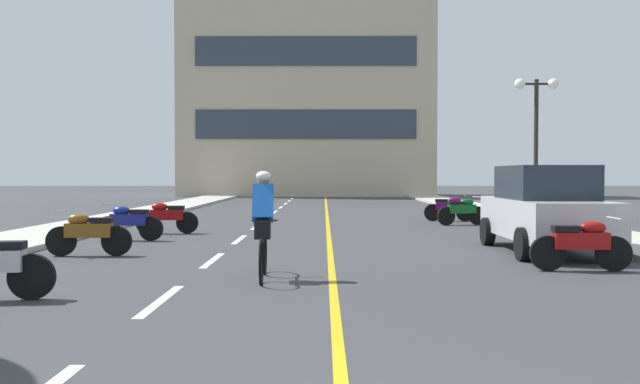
{
  "coord_description": "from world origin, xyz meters",
  "views": [
    {
      "loc": [
        0.11,
        -2.52,
        1.64
      ],
      "look_at": [
        -0.0,
        19.05,
        1.06
      ],
      "focal_mm": 37.12,
      "sensor_mm": 36.0,
      "label": 1
    }
  ],
  "objects_px": {
    "parked_car_near": "(545,209)",
    "motorcycle_3": "(88,233)",
    "motorcycle_4": "(129,222)",
    "motorcycle_6": "(462,210)",
    "motorcycle_2": "(582,243)",
    "motorcycle_7": "(449,208)",
    "motorcycle_5": "(167,217)",
    "cyclist_rider": "(263,222)",
    "street_lamp_mid": "(536,115)"
  },
  "relations": [
    {
      "from": "motorcycle_3",
      "to": "motorcycle_2",
      "type": "bearing_deg",
      "value": -12.51
    },
    {
      "from": "street_lamp_mid",
      "to": "motorcycle_2",
      "type": "relative_size",
      "value": 2.75
    },
    {
      "from": "motorcycle_5",
      "to": "motorcycle_6",
      "type": "height_order",
      "value": "same"
    },
    {
      "from": "street_lamp_mid",
      "to": "cyclist_rider",
      "type": "relative_size",
      "value": 2.65
    },
    {
      "from": "street_lamp_mid",
      "to": "motorcycle_5",
      "type": "relative_size",
      "value": 2.75
    },
    {
      "from": "street_lamp_mid",
      "to": "motorcycle_3",
      "type": "relative_size",
      "value": 2.75
    },
    {
      "from": "motorcycle_6",
      "to": "motorcycle_7",
      "type": "bearing_deg",
      "value": 93.39
    },
    {
      "from": "motorcycle_3",
      "to": "cyclist_rider",
      "type": "bearing_deg",
      "value": -37.36
    },
    {
      "from": "motorcycle_6",
      "to": "motorcycle_7",
      "type": "height_order",
      "value": "same"
    },
    {
      "from": "motorcycle_2",
      "to": "motorcycle_4",
      "type": "distance_m",
      "value": 10.48
    },
    {
      "from": "parked_car_near",
      "to": "motorcycle_3",
      "type": "xyz_separation_m",
      "value": [
        -9.35,
        -0.68,
        -0.44
      ]
    },
    {
      "from": "motorcycle_4",
      "to": "motorcycle_6",
      "type": "height_order",
      "value": "same"
    },
    {
      "from": "motorcycle_4",
      "to": "cyclist_rider",
      "type": "xyz_separation_m",
      "value": [
        3.86,
        -5.94,
        0.41
      ]
    },
    {
      "from": "parked_car_near",
      "to": "motorcycle_7",
      "type": "bearing_deg",
      "value": 91.63
    },
    {
      "from": "street_lamp_mid",
      "to": "motorcycle_3",
      "type": "bearing_deg",
      "value": -143.25
    },
    {
      "from": "motorcycle_6",
      "to": "cyclist_rider",
      "type": "height_order",
      "value": "cyclist_rider"
    },
    {
      "from": "motorcycle_3",
      "to": "motorcycle_4",
      "type": "distance_m",
      "value": 3.07
    },
    {
      "from": "motorcycle_7",
      "to": "motorcycle_3",
      "type": "bearing_deg",
      "value": -132.78
    },
    {
      "from": "motorcycle_4",
      "to": "cyclist_rider",
      "type": "relative_size",
      "value": 0.96
    },
    {
      "from": "parked_car_near",
      "to": "street_lamp_mid",
      "type": "bearing_deg",
      "value": 73.46
    },
    {
      "from": "motorcycle_2",
      "to": "motorcycle_7",
      "type": "height_order",
      "value": "same"
    },
    {
      "from": "motorcycle_5",
      "to": "cyclist_rider",
      "type": "height_order",
      "value": "cyclist_rider"
    },
    {
      "from": "motorcycle_3",
      "to": "cyclist_rider",
      "type": "xyz_separation_m",
      "value": [
        3.77,
        -2.88,
        0.41
      ]
    },
    {
      "from": "motorcycle_7",
      "to": "motorcycle_5",
      "type": "bearing_deg",
      "value": -150.92
    },
    {
      "from": "parked_car_near",
      "to": "motorcycle_4",
      "type": "xyz_separation_m",
      "value": [
        -9.44,
        2.39,
        -0.44
      ]
    },
    {
      "from": "parked_car_near",
      "to": "motorcycle_5",
      "type": "height_order",
      "value": "parked_car_near"
    },
    {
      "from": "motorcycle_4",
      "to": "motorcycle_6",
      "type": "xyz_separation_m",
      "value": [
        9.28,
        5.08,
        0.0
      ]
    },
    {
      "from": "motorcycle_4",
      "to": "motorcycle_3",
      "type": "bearing_deg",
      "value": -88.26
    },
    {
      "from": "parked_car_near",
      "to": "motorcycle_6",
      "type": "height_order",
      "value": "parked_car_near"
    },
    {
      "from": "motorcycle_2",
      "to": "motorcycle_3",
      "type": "xyz_separation_m",
      "value": [
        -9.07,
        2.01,
        0.0
      ]
    },
    {
      "from": "motorcycle_2",
      "to": "street_lamp_mid",
      "type": "bearing_deg",
      "value": 76.05
    },
    {
      "from": "motorcycle_2",
      "to": "motorcycle_5",
      "type": "relative_size",
      "value": 1.0
    },
    {
      "from": "motorcycle_7",
      "to": "cyclist_rider",
      "type": "relative_size",
      "value": 0.96
    },
    {
      "from": "motorcycle_4",
      "to": "motorcycle_5",
      "type": "relative_size",
      "value": 1.0
    },
    {
      "from": "parked_car_near",
      "to": "cyclist_rider",
      "type": "xyz_separation_m",
      "value": [
        -5.58,
        -3.56,
        -0.03
      ]
    },
    {
      "from": "motorcycle_2",
      "to": "motorcycle_5",
      "type": "bearing_deg",
      "value": 141.16
    },
    {
      "from": "parked_car_near",
      "to": "cyclist_rider",
      "type": "distance_m",
      "value": 6.62
    },
    {
      "from": "motorcycle_5",
      "to": "motorcycle_7",
      "type": "bearing_deg",
      "value": 29.08
    },
    {
      "from": "motorcycle_3",
      "to": "motorcycle_6",
      "type": "height_order",
      "value": "same"
    },
    {
      "from": "motorcycle_7",
      "to": "cyclist_rider",
      "type": "xyz_separation_m",
      "value": [
        -5.32,
        -12.7,
        0.41
      ]
    },
    {
      "from": "street_lamp_mid",
      "to": "motorcycle_2",
      "type": "distance_m",
      "value": 11.54
    },
    {
      "from": "motorcycle_4",
      "to": "motorcycle_7",
      "type": "xyz_separation_m",
      "value": [
        9.18,
        6.76,
        0.0
      ]
    },
    {
      "from": "motorcycle_2",
      "to": "motorcycle_5",
      "type": "height_order",
      "value": "same"
    },
    {
      "from": "motorcycle_2",
      "to": "cyclist_rider",
      "type": "distance_m",
      "value": 5.39
    },
    {
      "from": "street_lamp_mid",
      "to": "cyclist_rider",
      "type": "distance_m",
      "value": 14.38
    },
    {
      "from": "street_lamp_mid",
      "to": "motorcycle_6",
      "type": "bearing_deg",
      "value": -166.26
    },
    {
      "from": "motorcycle_2",
      "to": "motorcycle_6",
      "type": "bearing_deg",
      "value": 89.36
    },
    {
      "from": "parked_car_near",
      "to": "cyclist_rider",
      "type": "bearing_deg",
      "value": -147.5
    },
    {
      "from": "street_lamp_mid",
      "to": "cyclist_rider",
      "type": "xyz_separation_m",
      "value": [
        -7.98,
        -11.65,
        -2.7
      ]
    },
    {
      "from": "parked_car_near",
      "to": "motorcycle_4",
      "type": "height_order",
      "value": "parked_car_near"
    }
  ]
}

